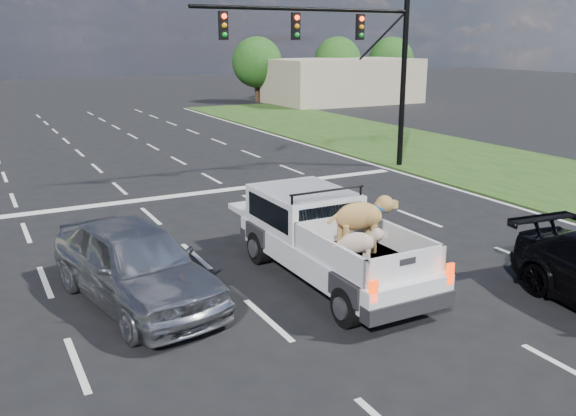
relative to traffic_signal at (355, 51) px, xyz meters
name	(u,v)px	position (x,y,z in m)	size (l,w,h in m)	color
ground	(345,302)	(-7.20, -10.50, -4.73)	(160.00, 160.00, 0.00)	black
road_markings	(223,220)	(-7.20, -3.94, -4.72)	(17.75, 60.00, 0.01)	silver
grass_shoulder_right	(543,178)	(5.80, -4.50, -4.70)	(8.00, 60.00, 0.06)	#1E3E13
traffic_signal	(355,51)	(0.00, 0.00, 0.00)	(9.11, 0.31, 7.00)	black
building_right	(343,81)	(14.80, 23.50, -2.93)	(12.00, 7.00, 3.60)	tan
tree_far_d	(257,62)	(8.80, 27.50, -1.44)	(4.20, 4.20, 5.40)	#332114
tree_far_e	(337,61)	(16.80, 27.50, -1.44)	(4.20, 4.20, 5.40)	#332114
tree_far_f	(391,60)	(22.80, 27.50, -1.44)	(4.20, 4.20, 5.40)	#332114
pickup_truck	(327,238)	(-6.88, -9.28, -3.75)	(2.10, 5.46, 2.04)	black
silver_sedan	(135,263)	(-10.92, -8.52, -3.89)	(1.98, 4.91, 1.67)	#A3A5AA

